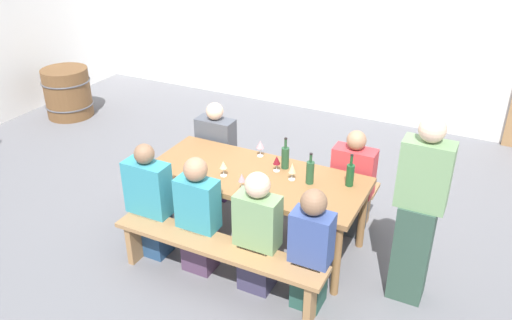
{
  "coord_description": "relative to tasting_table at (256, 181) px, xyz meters",
  "views": [
    {
      "loc": [
        1.89,
        -3.77,
        3.11
      ],
      "look_at": [
        0.0,
        0.0,
        0.9
      ],
      "focal_mm": 36.66,
      "sensor_mm": 36.0,
      "label": 1
    }
  ],
  "objects": [
    {
      "name": "wine_glass_2",
      "position": [
        0.14,
        0.14,
        0.19
      ],
      "size": [
        0.07,
        0.07,
        0.16
      ],
      "color": "silver",
      "rests_on": "tasting_table"
    },
    {
      "name": "wine_bottle_2",
      "position": [
        0.5,
        0.07,
        0.19
      ],
      "size": [
        0.07,
        0.07,
        0.3
      ],
      "color": "#234C2D",
      "rests_on": "tasting_table"
    },
    {
      "name": "seated_guest_far_1",
      "position": [
        0.76,
        0.58,
        -0.16
      ],
      "size": [
        0.41,
        0.24,
        1.11
      ],
      "rotation": [
        0.0,
        0.0,
        -1.57
      ],
      "color": "#42474B",
      "rests_on": "ground"
    },
    {
      "name": "wine_glass_0",
      "position": [
        -0.25,
        -0.16,
        0.18
      ],
      "size": [
        0.07,
        0.07,
        0.15
      ],
      "color": "silver",
      "rests_on": "tasting_table"
    },
    {
      "name": "seated_guest_far_0",
      "position": [
        -0.78,
        0.58,
        -0.15
      ],
      "size": [
        0.41,
        0.24,
        1.11
      ],
      "rotation": [
        0.0,
        0.0,
        -1.57
      ],
      "color": "#452E5C",
      "rests_on": "ground"
    },
    {
      "name": "wine_glass_4",
      "position": [
        0.02,
        -0.31,
        0.19
      ],
      "size": [
        0.06,
        0.06,
        0.17
      ],
      "color": "silver",
      "rests_on": "tasting_table"
    },
    {
      "name": "seated_guest_near_2",
      "position": [
        0.31,
        -0.58,
        -0.13
      ],
      "size": [
        0.37,
        0.24,
        1.13
      ],
      "rotation": [
        0.0,
        0.0,
        1.57
      ],
      "color": "#3B3652",
      "rests_on": "ground"
    },
    {
      "name": "bench_far",
      "position": [
        0.0,
        0.73,
        -0.32
      ],
      "size": [
        1.94,
        0.3,
        0.45
      ],
      "color": "#9E7247",
      "rests_on": "ground"
    },
    {
      "name": "tasting_table",
      "position": [
        0.0,
        0.0,
        0.0
      ],
      "size": [
        2.04,
        0.87,
        0.75
      ],
      "color": "olive",
      "rests_on": "ground"
    },
    {
      "name": "wine_glass_1",
      "position": [
        0.33,
        0.06,
        0.19
      ],
      "size": [
        0.07,
        0.07,
        0.17
      ],
      "color": "silver",
      "rests_on": "tasting_table"
    },
    {
      "name": "wine_glass_3",
      "position": [
        -0.13,
        0.35,
        0.2
      ],
      "size": [
        0.08,
        0.08,
        0.17
      ],
      "color": "silver",
      "rests_on": "tasting_table"
    },
    {
      "name": "wine_bottle_0",
      "position": [
        0.19,
        0.24,
        0.19
      ],
      "size": [
        0.07,
        0.07,
        0.31
      ],
      "color": "#234C2D",
      "rests_on": "tasting_table"
    },
    {
      "name": "ground_plane",
      "position": [
        0.0,
        0.0,
        -0.67
      ],
      "size": [
        24.0,
        24.0,
        0.0
      ],
      "primitive_type": "plane",
      "color": "slate"
    },
    {
      "name": "back_wall",
      "position": [
        0.0,
        3.58,
        0.93
      ],
      "size": [
        14.0,
        0.2,
        3.2
      ],
      "primitive_type": "cube",
      "color": "white",
      "rests_on": "ground"
    },
    {
      "name": "bench_near",
      "position": [
        0.0,
        -0.73,
        -0.32
      ],
      "size": [
        1.94,
        0.3,
        0.45
      ],
      "color": "#9E7247",
      "rests_on": "ground"
    },
    {
      "name": "seated_guest_near_3",
      "position": [
        0.78,
        -0.58,
        -0.14
      ],
      "size": [
        0.33,
        0.24,
        1.1
      ],
      "rotation": [
        0.0,
        0.0,
        1.57
      ],
      "color": "#285146",
      "rests_on": "ground"
    },
    {
      "name": "wine_barrel",
      "position": [
        -3.96,
        1.59,
        -0.31
      ],
      "size": [
        0.71,
        0.71,
        0.73
      ],
      "color": "brown",
      "rests_on": "ground"
    },
    {
      "name": "seated_guest_near_1",
      "position": [
        -0.27,
        -0.58,
        -0.14
      ],
      "size": [
        0.36,
        0.24,
        1.13
      ],
      "rotation": [
        0.0,
        0.0,
        1.57
      ],
      "color": "#503752",
      "rests_on": "ground"
    },
    {
      "name": "seated_guest_near_0",
      "position": [
        -0.8,
        -0.58,
        -0.14
      ],
      "size": [
        0.41,
        0.24,
        1.14
      ],
      "rotation": [
        0.0,
        0.0,
        1.57
      ],
      "color": "navy",
      "rests_on": "ground"
    },
    {
      "name": "standing_host",
      "position": [
        1.49,
        -0.11,
        0.13
      ],
      "size": [
        0.38,
        0.24,
        1.65
      ],
      "rotation": [
        0.0,
        0.0,
        3.14
      ],
      "color": "#314C3E",
      "rests_on": "ground"
    },
    {
      "name": "wine_bottle_1",
      "position": [
        0.83,
        0.2,
        0.19
      ],
      "size": [
        0.07,
        0.07,
        0.31
      ],
      "color": "#194723",
      "rests_on": "tasting_table"
    }
  ]
}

